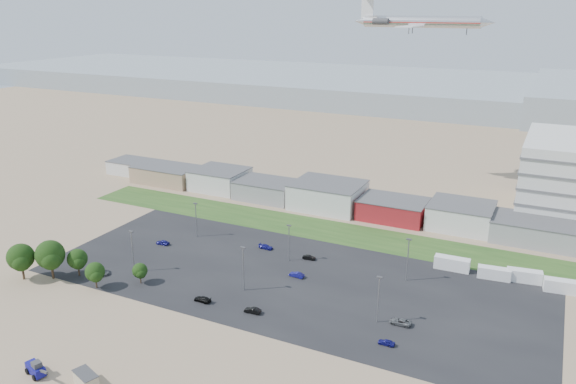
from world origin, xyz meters
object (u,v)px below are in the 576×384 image
Objects in this scene: box_trailer_a at (452,264)px; parked_car_6 at (266,247)px; airliner at (421,22)px; parked_car_3 at (203,299)px; parked_car_7 at (297,275)px; parked_car_10 at (102,272)px; parked_car_0 at (400,322)px; parked_car_5 at (163,242)px; parked_car_11 at (309,258)px; parked_car_13 at (253,310)px; telehandler at (35,367)px; parked_car_2 at (386,342)px; portable_shed at (86,379)px; tree_far_left at (21,260)px.

box_trailer_a reaches higher than parked_car_6.
airliner reaches higher than parked_car_3.
parked_car_7 is 47.59m from parked_car_10.
parked_car_0 is at bearing -115.36° from parked_car_6.
box_trailer_a is 86.93m from airliner.
parked_car_0 and parked_car_7 have the same top height.
parked_car_5 reaches higher than parked_car_6.
parked_car_13 reaches higher than parked_car_11.
parked_car_2 is at bearing 50.64° from telehandler.
parked_car_2 is (-5.03, -39.03, -1.04)m from box_trailer_a.
portable_shed is 49.25m from tree_far_left.
parked_car_5 is at bearing 111.65° from parked_car_6.
tree_far_left is 58.17m from parked_car_13.
parked_car_3 is at bearing 12.39° from tree_far_left.
portable_shed is at bearing 162.06° from parked_car_11.
parked_car_13 is (-1.25, -19.32, -0.01)m from parked_car_7.
tree_far_left is at bearing -152.66° from box_trailer_a.
parked_car_5 is 1.12× the size of parked_car_11.
telehandler is at bearing 171.98° from parked_car_6.
box_trailer_a is at bearing 126.34° from parked_car_7.
parked_car_0 is 43.06m from parked_car_3.
tree_far_left is 88.90m from parked_car_0.
parked_car_7 is (-6.39, -81.80, -56.87)m from airliner.
telehandler reaches higher than portable_shed.
parked_car_5 is at bearing 122.25° from telehandler.
parked_car_10 is at bearing 34.21° from tree_far_left.
airliner reaches higher than parked_car_13.
parked_car_5 is (-69.64, 11.44, 0.03)m from parked_car_0.
parked_car_3 is at bearing -88.11° from parked_car_2.
parked_car_7 is at bearing 93.07° from portable_shed.
parked_car_7 reaches higher than parked_car_11.
parked_car_11 is at bearing 175.29° from parked_car_13.
parked_car_0 is at bearing 105.95° from parked_car_3.
parked_car_11 is at bearing -94.53° from airliner.
telehandler is at bearing -101.45° from airliner.
telehandler is 41.45m from tree_far_left.
portable_shed reaches higher than parked_car_0.
portable_shed is at bearing 25.37° from telehandler.
parked_car_7 reaches higher than parked_car_6.
box_trailer_a is 31.02m from parked_car_0.
parked_car_2 is at bearing 57.88° from portable_shed.
tree_far_left reaches higher than parked_car_11.
parked_car_3 is at bearing -92.98° from parked_car_10.
box_trailer_a is (47.89, 73.72, 0.33)m from portable_shed.
tree_far_left is 45.96m from parked_car_3.
parked_car_7 is (14.61, -11.47, 0.04)m from parked_car_6.
telehandler reaches higher than parked_car_2.
box_trailer_a is 86.24m from parked_car_10.
parked_car_2 is 0.89× the size of parked_car_13.
telehandler is at bearing 12.98° from parked_car_5.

